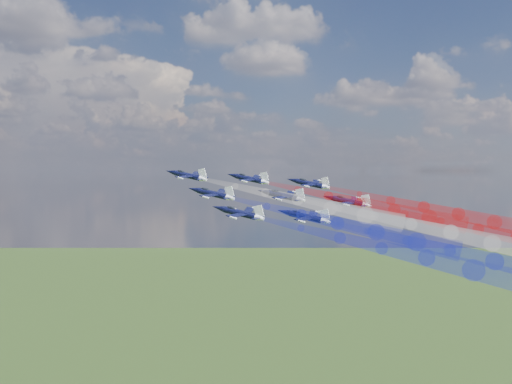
{
  "coord_description": "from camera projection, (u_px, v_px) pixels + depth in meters",
  "views": [
    {
      "loc": [
        -7.17,
        -140.5,
        130.62
      ],
      "look_at": [
        15.79,
        10.09,
        125.16
      ],
      "focal_mm": 41.43,
      "sensor_mm": 36.0,
      "label": 1
    }
  ],
  "objects": [
    {
      "name": "trail_inner_right",
      "position": [
        361.0,
        203.0,
        152.3
      ],
      "size": [
        46.02,
        34.14,
        14.73
      ],
      "primitive_type": null,
      "rotation": [
        0.19,
        -0.14,
        0.94
      ],
      "color": "red"
    },
    {
      "name": "jet_outer_left",
      "position": [
        240.0,
        213.0,
        132.01
      ],
      "size": [
        17.59,
        17.06,
        7.49
      ],
      "primitive_type": null,
      "rotation": [
        0.19,
        -0.14,
        0.94
      ],
      "color": "black"
    },
    {
      "name": "jet_inner_left",
      "position": [
        213.0,
        194.0,
        145.22
      ],
      "size": [
        17.59,
        17.06,
        7.49
      ],
      "primitive_type": null,
      "rotation": [
        0.19,
        -0.14,
        0.94
      ],
      "color": "black"
    },
    {
      "name": "jet_rear_right",
      "position": [
        348.0,
        202.0,
        154.37
      ],
      "size": [
        17.59,
        17.06,
        7.49
      ],
      "primitive_type": null,
      "rotation": [
        0.19,
        -0.14,
        0.94
      ],
      "color": "black"
    },
    {
      "name": "trail_rear_right",
      "position": [
        478.0,
        229.0,
        140.68
      ],
      "size": [
        46.02,
        34.14,
        14.73
      ],
      "primitive_type": null,
      "rotation": [
        0.19,
        -0.14,
        0.94
      ],
      "color": "red"
    },
    {
      "name": "jet_center_third",
      "position": [
        283.0,
        196.0,
        149.05
      ],
      "size": [
        17.59,
        17.06,
        7.49
      ],
      "primitive_type": null,
      "rotation": [
        0.19,
        -0.14,
        0.94
      ],
      "color": "black"
    },
    {
      "name": "jet_rear_left",
      "position": [
        306.0,
        217.0,
        136.26
      ],
      "size": [
        17.59,
        17.06,
        7.49
      ],
      "primitive_type": null,
      "rotation": [
        0.19,
        -0.14,
        0.94
      ],
      "color": "black"
    },
    {
      "name": "jet_lead",
      "position": [
        188.0,
        176.0,
        160.4
      ],
      "size": [
        17.59,
        17.06,
        7.49
      ],
      "primitive_type": null,
      "rotation": [
        0.19,
        -0.14,
        0.94
      ],
      "color": "black"
    },
    {
      "name": "trail_outer_left",
      "position": [
        382.0,
        248.0,
        118.32
      ],
      "size": [
        46.02,
        34.14,
        14.73
      ],
      "primitive_type": null,
      "rotation": [
        0.19,
        -0.14,
        0.94
      ],
      "color": "#1821D0"
    },
    {
      "name": "trail_outer_right",
      "position": [
        424.0,
        207.0,
        155.66
      ],
      "size": [
        46.02,
        34.14,
        14.73
      ],
      "primitive_type": null,
      "rotation": [
        0.19,
        -0.14,
        0.94
      ],
      "color": "red"
    },
    {
      "name": "trail_center_third",
      "position": [
        411.0,
        224.0,
        135.36
      ],
      "size": [
        46.02,
        34.14,
        14.73
      ],
      "primitive_type": null,
      "rotation": [
        0.19,
        -0.14,
        0.94
      ],
      "color": "white"
    },
    {
      "name": "jet_inner_right",
      "position": [
        250.0,
        179.0,
        165.98
      ],
      "size": [
        17.59,
        17.06,
        7.49
      ],
      "primitive_type": null,
      "rotation": [
        0.19,
        -0.14,
        0.94
      ],
      "color": "black"
    },
    {
      "name": "jet_outer_right",
      "position": [
        310.0,
        184.0,
        169.35
      ],
      "size": [
        17.59,
        17.06,
        7.49
      ],
      "primitive_type": null,
      "rotation": [
        0.19,
        -0.14,
        0.94
      ],
      "color": "black"
    },
    {
      "name": "trail_inner_left",
      "position": [
        338.0,
        223.0,
        131.53
      ],
      "size": [
        46.02,
        34.14,
        14.73
      ],
      "primitive_type": null,
      "rotation": [
        0.19,
        -0.14,
        0.94
      ],
      "color": "#1821D0"
    },
    {
      "name": "trail_rear_left",
      "position": [
        450.0,
        250.0,
        122.57
      ],
      "size": [
        46.02,
        34.14,
        14.73
      ],
      "primitive_type": null,
      "rotation": [
        0.19,
        -0.14,
        0.94
      ],
      "color": "#1821D0"
    },
    {
      "name": "trail_lead",
      "position": [
        297.0,
        200.0,
        146.71
      ],
      "size": [
        46.02,
        34.14,
        14.73
      ],
      "primitive_type": null,
      "rotation": [
        0.19,
        -0.14,
        0.94
      ],
      "color": "white"
    }
  ]
}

